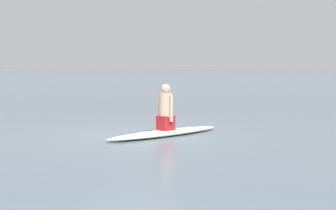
{
  "coord_description": "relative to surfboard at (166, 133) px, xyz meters",
  "views": [
    {
      "loc": [
        6.73,
        8.88,
        1.59
      ],
      "look_at": [
        -0.98,
        0.19,
        0.68
      ],
      "focal_mm": 52.32,
      "sensor_mm": 36.0,
      "label": 1
    }
  ],
  "objects": [
    {
      "name": "ground_plane",
      "position": [
        0.7,
        -0.43,
        -0.07
      ],
      "size": [
        400.0,
        400.0,
        0.0
      ],
      "primitive_type": "plane",
      "color": "slate"
    },
    {
      "name": "person_paddler",
      "position": [
        -0.0,
        0.0,
        0.55
      ],
      "size": [
        0.36,
        0.46,
        1.07
      ],
      "rotation": [
        0.0,
        0.0,
        0.03
      ],
      "color": "#A51E23",
      "rests_on": "surfboard"
    },
    {
      "name": "surfboard",
      "position": [
        0.0,
        0.0,
        0.0
      ],
      "size": [
        3.37,
        0.7,
        0.13
      ],
      "primitive_type": "ellipsoid",
      "rotation": [
        0.0,
        0.0,
        0.03
      ],
      "color": "silver",
      "rests_on": "ground"
    }
  ]
}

